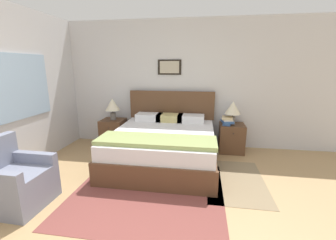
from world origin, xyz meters
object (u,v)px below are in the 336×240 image
(nightstand_by_door, at_px, (231,138))
(table_lamp_by_door, at_px, (233,109))
(armchair, at_px, (14,183))
(table_lamp_near_window, at_px, (112,105))
(bed, at_px, (164,145))
(nightstand_near_window, at_px, (113,132))

(nightstand_by_door, relative_size, table_lamp_by_door, 1.24)
(armchair, xyz_separation_m, table_lamp_near_window, (0.35, 2.27, 0.57))
(bed, relative_size, armchair, 2.34)
(nightstand_near_window, height_order, nightstand_by_door, same)
(nightstand_near_window, distance_m, table_lamp_by_door, 2.54)
(armchair, distance_m, table_lamp_by_door, 3.65)
(nightstand_by_door, bearing_deg, armchair, -141.21)
(nightstand_by_door, height_order, table_lamp_near_window, table_lamp_near_window)
(bed, relative_size, nightstand_by_door, 3.48)
(bed, bearing_deg, table_lamp_by_door, 30.78)
(table_lamp_near_window, bearing_deg, nightstand_by_door, -0.04)
(armchair, xyz_separation_m, nightstand_by_door, (2.82, 2.27, -0.01))
(bed, xyz_separation_m, nightstand_by_door, (1.24, 0.73, -0.04))
(nightstand_by_door, bearing_deg, table_lamp_near_window, 179.96)
(bed, distance_m, nightstand_by_door, 1.44)
(nightstand_by_door, xyz_separation_m, table_lamp_near_window, (-2.46, 0.00, 0.59))
(armchair, xyz_separation_m, table_lamp_by_door, (2.81, 2.27, 0.57))
(bed, bearing_deg, nightstand_by_door, 30.52)
(nightstand_by_door, xyz_separation_m, table_lamp_by_door, (-0.01, 0.00, 0.59))
(bed, distance_m, armchair, 2.20)
(armchair, bearing_deg, bed, 135.18)
(armchair, distance_m, nightstand_by_door, 3.62)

